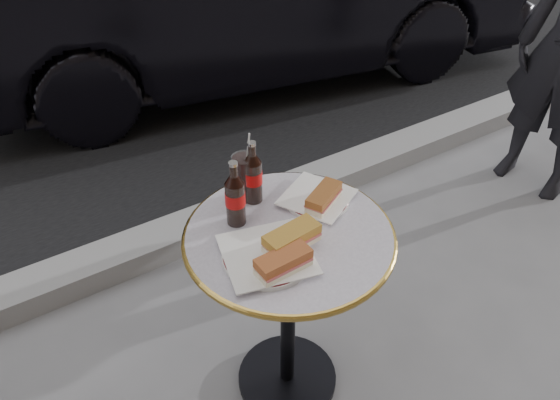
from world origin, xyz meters
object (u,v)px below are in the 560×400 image
plate_left (267,256)px  cola_bottle_right (253,172)px  cola_glass (245,177)px  bistro_table (288,315)px  plate_right (317,199)px  cola_bottle_left (235,193)px

plate_left → cola_bottle_right: cola_bottle_right is taller
plate_left → cola_glass: 0.29m
bistro_table → plate_right: 0.41m
cola_bottle_left → cola_bottle_right: cola_bottle_left is taller
plate_right → cola_bottle_left: 0.28m
plate_right → cola_glass: 0.23m
cola_bottle_right → plate_left: bearing=-111.8°
plate_left → plate_right: bearing=27.7°
bistro_table → cola_glass: size_ratio=4.79×
bistro_table → plate_right: bearing=28.0°
cola_bottle_left → plate_left: bearing=-90.7°
bistro_table → plate_right: plate_right is taller
bistro_table → cola_glass: (-0.02, 0.21, 0.44)m
cola_glass → cola_bottle_left: bearing=-131.7°
cola_glass → plate_right: bearing=-36.4°
cola_bottle_left → plate_right: bearing=-9.0°
bistro_table → cola_bottle_left: cola_bottle_left is taller
bistro_table → plate_left: bearing=-152.8°
bistro_table → cola_bottle_right: 0.51m
plate_left → cola_glass: size_ratio=1.62×
cola_glass → cola_bottle_right: bearing=-60.2°
plate_left → cola_bottle_right: (0.10, 0.24, 0.10)m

